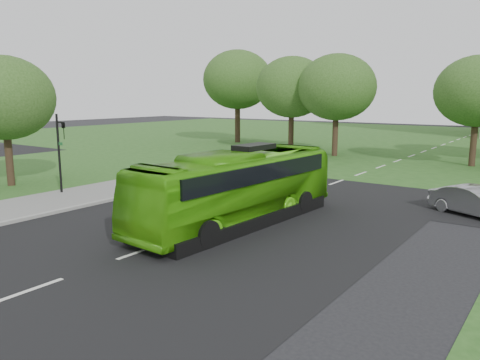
% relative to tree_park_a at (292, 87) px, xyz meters
% --- Properties ---
extents(ground, '(160.00, 160.00, 0.00)m').
position_rel_tree_park_a_xyz_m(ground, '(10.48, -26.80, -6.07)').
color(ground, black).
rests_on(ground, ground).
extents(street_surfaces, '(120.00, 120.00, 0.15)m').
position_rel_tree_park_a_xyz_m(street_surfaces, '(10.10, -4.05, -6.04)').
color(street_surfaces, black).
rests_on(street_surfaces, ground).
extents(tree_park_a, '(6.73, 6.73, 8.94)m').
position_rel_tree_park_a_xyz_m(tree_park_a, '(0.00, 0.00, 0.00)').
color(tree_park_a, black).
rests_on(tree_park_a, ground).
extents(tree_park_b, '(6.78, 6.78, 8.88)m').
position_rel_tree_park_a_xyz_m(tree_park_b, '(4.85, -0.68, -0.07)').
color(tree_park_b, black).
rests_on(tree_park_b, ground).
extents(tree_park_c, '(6.21, 6.21, 8.24)m').
position_rel_tree_park_a_xyz_m(tree_park_c, '(15.95, -0.42, -0.48)').
color(tree_park_c, black).
rests_on(tree_park_c, ground).
extents(tree_park_f, '(7.78, 7.78, 10.38)m').
position_rel_tree_park_a_xyz_m(tree_park_f, '(-9.46, 4.34, 1.00)').
color(tree_park_f, black).
rests_on(tree_park_f, ground).
extents(tree_side_near, '(5.69, 5.69, 7.55)m').
position_rel_tree_park_a_xyz_m(tree_side_near, '(-4.81, -24.97, -0.94)').
color(tree_side_near, black).
rests_on(tree_side_near, ground).
extents(bus, '(3.13, 10.90, 3.00)m').
position_rel_tree_park_a_xyz_m(bus, '(11.02, -23.85, -4.57)').
color(bus, '#48AD11').
rests_on(bus, ground).
extents(sedan, '(4.18, 2.89, 1.31)m').
position_rel_tree_park_a_xyz_m(sedan, '(18.84, -16.80, -5.41)').
color(sedan, '#98989C').
rests_on(sedan, ground).
extents(traffic_light, '(0.69, 0.20, 4.32)m').
position_rel_tree_park_a_xyz_m(traffic_light, '(0.12, -24.80, -3.53)').
color(traffic_light, black).
rests_on(traffic_light, ground).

